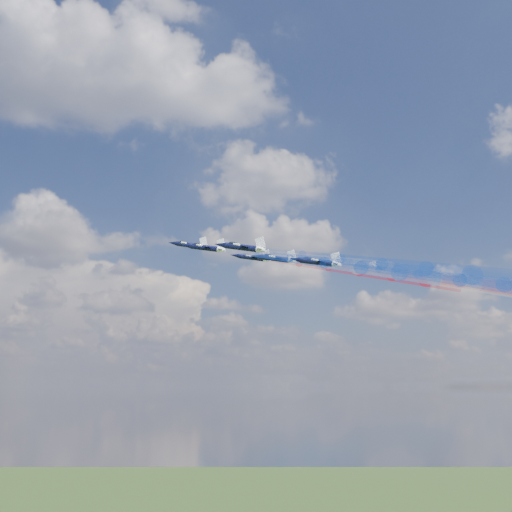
{
  "coord_description": "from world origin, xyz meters",
  "views": [
    {
      "loc": [
        5.1,
        -136.13,
        128.42
      ],
      "look_at": [
        21.3,
        -3.17,
        157.34
      ],
      "focal_mm": 42.69,
      "sensor_mm": 36.0,
      "label": 1
    }
  ],
  "objects": [
    {
      "name": "jet_lead",
      "position": [
        6.37,
        6.82,
        161.8
      ],
      "size": [
        14.3,
        13.49,
        6.06
      ],
      "primitive_type": null,
      "rotation": [
        0.2,
        -0.11,
        1.04
      ],
      "color": "black"
    },
    {
      "name": "trail_lead",
      "position": [
        29.3,
        -6.08,
        156.52
      ],
      "size": [
        39.77,
        24.97,
        12.65
      ],
      "primitive_type": null,
      "rotation": [
        0.2,
        -0.11,
        1.04
      ],
      "color": "silver"
    },
    {
      "name": "jet_inner_left",
      "position": [
        9.54,
        -9.42,
        157.51
      ],
      "size": [
        14.3,
        13.49,
        6.06
      ],
      "primitive_type": null,
      "rotation": [
        0.2,
        -0.11,
        1.04
      ],
      "color": "black"
    },
    {
      "name": "trail_inner_left",
      "position": [
        32.47,
        -22.32,
        152.23
      ],
      "size": [
        39.77,
        24.97,
        12.65
      ],
      "primitive_type": null,
      "rotation": [
        0.2,
        -0.11,
        1.04
      ],
      "color": "blue"
    },
    {
      "name": "jet_inner_right",
      "position": [
        21.6,
        7.34,
        159.22
      ],
      "size": [
        14.3,
        13.49,
        6.06
      ],
      "primitive_type": null,
      "rotation": [
        0.2,
        -0.11,
        1.04
      ],
      "color": "black"
    },
    {
      "name": "trail_inner_right",
      "position": [
        44.53,
        -5.56,
        153.94
      ],
      "size": [
        39.77,
        24.97,
        12.65
      ],
      "primitive_type": null,
      "rotation": [
        0.2,
        -0.11,
        1.04
      ],
      "color": "red"
    },
    {
      "name": "jet_outer_left",
      "position": [
        15.91,
        -24.86,
        154.24
      ],
      "size": [
        14.3,
        13.49,
        6.06
      ],
      "primitive_type": null,
      "rotation": [
        0.2,
        -0.11,
        1.04
      ],
      "color": "black"
    },
    {
      "name": "trail_outer_left",
      "position": [
        38.84,
        -37.76,
        148.96
      ],
      "size": [
        39.77,
        24.97,
        12.65
      ],
      "primitive_type": null,
      "rotation": [
        0.2,
        -0.11,
        1.04
      ],
      "color": "blue"
    },
    {
      "name": "jet_center_third",
      "position": [
        25.11,
        -6.94,
        156.05
      ],
      "size": [
        14.3,
        13.49,
        6.06
      ],
      "primitive_type": null,
      "rotation": [
        0.2,
        -0.11,
        1.04
      ],
      "color": "black"
    },
    {
      "name": "trail_center_third",
      "position": [
        48.03,
        -19.84,
        150.78
      ],
      "size": [
        39.77,
        24.97,
        12.65
      ],
      "primitive_type": null,
      "rotation": [
        0.2,
        -0.11,
        1.04
      ],
      "color": "silver"
    },
    {
      "name": "jet_outer_right",
      "position": [
        39.1,
        11.49,
        158.81
      ],
      "size": [
        14.3,
        13.49,
        6.06
      ],
      "primitive_type": null,
      "rotation": [
        0.2,
        -0.11,
        1.04
      ],
      "color": "black"
    },
    {
      "name": "trail_outer_right",
      "position": [
        62.02,
        -1.4,
        153.53
      ],
      "size": [
        39.77,
        24.97,
        12.65
      ],
      "primitive_type": null,
      "rotation": [
        0.2,
        -0.11,
        1.04
      ],
      "color": "red"
    },
    {
      "name": "jet_rear_left",
      "position": [
        31.01,
        -22.09,
        152.35
      ],
      "size": [
        14.3,
        13.49,
        6.06
      ],
      "primitive_type": null,
      "rotation": [
        0.2,
        -0.11,
        1.04
      ],
      "color": "black"
    },
    {
      "name": "trail_rear_left",
      "position": [
        53.93,
        -34.99,
        147.07
      ],
      "size": [
        39.77,
        24.97,
        12.65
      ],
      "primitive_type": null,
      "rotation": [
        0.2,
        -0.11,
        1.04
      ],
      "color": "blue"
    },
    {
      "name": "jet_rear_right",
      "position": [
        44.33,
        -3.76,
        154.71
      ],
      "size": [
        14.3,
        13.49,
        6.06
      ],
      "primitive_type": null,
      "rotation": [
        0.2,
        -0.11,
        1.04
      ],
      "color": "black"
    },
    {
      "name": "trail_rear_right",
      "position": [
        67.26,
        -16.65,
        149.43
      ],
      "size": [
        39.77,
        24.97,
        12.65
      ],
      "primitive_type": null,
      "rotation": [
        0.2,
        -0.11,
        1.04
      ],
      "color": "red"
    }
  ]
}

